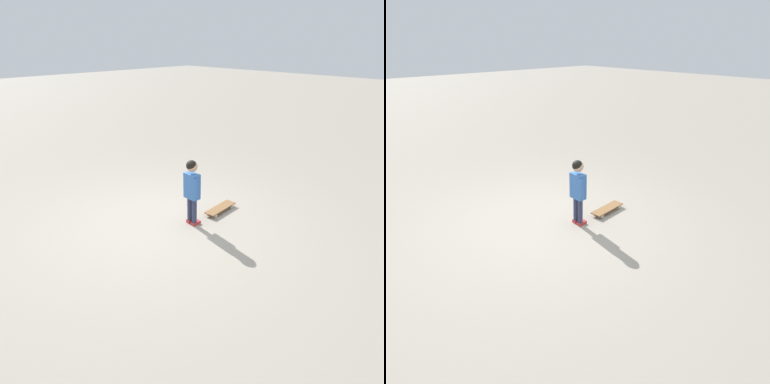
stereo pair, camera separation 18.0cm
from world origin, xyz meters
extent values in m
plane|color=#9E9384|center=(0.00, 0.00, 0.00)|extent=(50.00, 50.00, 0.00)
cylinder|color=#2D3351|center=(-0.38, 0.31, 0.24)|extent=(0.08, 0.08, 0.42)
cube|color=#B73333|center=(-0.41, 0.31, 0.03)|extent=(0.15, 0.09, 0.05)
cylinder|color=#2D3351|center=(-0.38, 0.42, 0.24)|extent=(0.08, 0.08, 0.42)
cube|color=#B73333|center=(-0.41, 0.42, 0.03)|extent=(0.15, 0.09, 0.05)
cube|color=#386BB7|center=(-0.38, 0.36, 0.65)|extent=(0.15, 0.25, 0.40)
cylinder|color=#386BB7|center=(-0.49, 0.21, 0.65)|extent=(0.06, 0.06, 0.32)
cylinder|color=#386BB7|center=(-0.31, 0.51, 0.65)|extent=(0.06, 0.06, 0.32)
sphere|color=tan|center=(-0.38, 0.36, 0.96)|extent=(0.17, 0.17, 0.17)
sphere|color=black|center=(-0.37, 0.36, 0.98)|extent=(0.16, 0.16, 0.16)
cube|color=olive|center=(-1.02, 0.40, 0.07)|extent=(0.66, 0.24, 0.02)
cube|color=#B7B7BC|center=(-1.25, 0.38, 0.05)|extent=(0.04, 0.11, 0.02)
cube|color=#B7B7BC|center=(-0.79, 0.42, 0.05)|extent=(0.04, 0.11, 0.02)
cylinder|color=beige|center=(-1.24, 0.31, 0.03)|extent=(0.06, 0.03, 0.06)
cylinder|color=beige|center=(-1.25, 0.45, 0.03)|extent=(0.06, 0.03, 0.06)
cylinder|color=beige|center=(-0.79, 0.34, 0.03)|extent=(0.06, 0.03, 0.06)
cylinder|color=beige|center=(-0.80, 0.49, 0.03)|extent=(0.06, 0.03, 0.06)
camera|label=1|loc=(3.00, 3.75, 2.69)|focal=32.14mm
camera|label=2|loc=(2.87, 3.87, 2.69)|focal=32.14mm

